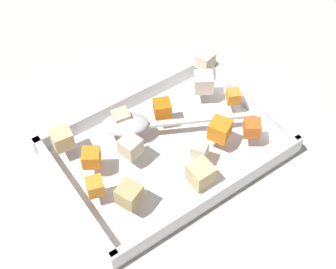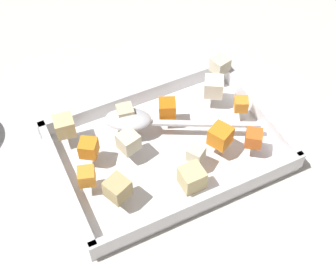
{
  "view_description": "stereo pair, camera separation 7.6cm",
  "coord_description": "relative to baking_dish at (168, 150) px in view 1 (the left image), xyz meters",
  "views": [
    {
      "loc": [
        -0.28,
        -0.4,
        0.64
      ],
      "look_at": [
        0.0,
        -0.0,
        0.06
      ],
      "focal_mm": 50.54,
      "sensor_mm": 36.0,
      "label": 1
    },
    {
      "loc": [
        -0.21,
        -0.44,
        0.64
      ],
      "look_at": [
        0.0,
        -0.0,
        0.06
      ],
      "focal_mm": 50.54,
      "sensor_mm": 36.0,
      "label": 2
    }
  ],
  "objects": [
    {
      "name": "parsnip_chunk_rim_edge",
      "position": [
        0.12,
        0.06,
        0.05
      ],
      "size": [
        0.04,
        0.04,
        0.03
      ],
      "primitive_type": "cube",
      "rotation": [
        0.0,
        0.0,
        4.17
      ],
      "color": "silver",
      "rests_on": "baking_dish"
    },
    {
      "name": "carrot_chunk_mid_left",
      "position": [
        0.12,
        -0.07,
        0.05
      ],
      "size": [
        0.04,
        0.04,
        0.03
      ],
      "primitive_type": "cube",
      "rotation": [
        0.0,
        0.0,
        4.07
      ],
      "color": "orange",
      "rests_on": "baking_dish"
    },
    {
      "name": "carrot_chunk_under_handle",
      "position": [
        0.02,
        0.05,
        0.05
      ],
      "size": [
        0.04,
        0.04,
        0.03
      ],
      "primitive_type": "cube",
      "rotation": [
        0.0,
        0.0,
        2.73
      ],
      "color": "orange",
      "rests_on": "baking_dish"
    },
    {
      "name": "carrot_chunk_corner_se",
      "position": [
        0.07,
        -0.04,
        0.05
      ],
      "size": [
        0.04,
        0.04,
        0.03
      ],
      "primitive_type": "cube",
      "rotation": [
        0.0,
        0.0,
        0.47
      ],
      "color": "orange",
      "rests_on": "baking_dish"
    },
    {
      "name": "serving_spoon",
      "position": [
        -0.03,
        0.05,
        0.04
      ],
      "size": [
        0.24,
        0.15,
        0.02
      ],
      "rotation": [
        0.0,
        0.0,
        5.8
      ],
      "color": "silver",
      "rests_on": "baking_dish"
    },
    {
      "name": "potato_chunk_far_right",
      "position": [
        -0.01,
        -0.1,
        0.05
      ],
      "size": [
        0.03,
        0.03,
        0.03
      ],
      "primitive_type": "cube",
      "rotation": [
        0.0,
        0.0,
        3.16
      ],
      "color": "#E0CC89",
      "rests_on": "baking_dish"
    },
    {
      "name": "baking_dish",
      "position": [
        0.0,
        0.0,
        0.0
      ],
      "size": [
        0.36,
        0.26,
        0.05
      ],
      "color": "silver",
      "rests_on": "ground_plane"
    },
    {
      "name": "potato_chunk_mid_right",
      "position": [
        -0.14,
        0.09,
        0.05
      ],
      "size": [
        0.03,
        0.03,
        0.03
      ],
      "primitive_type": "cube",
      "rotation": [
        0.0,
        0.0,
        1.45
      ],
      "color": "#E0CC89",
      "rests_on": "baking_dish"
    },
    {
      "name": "potato_chunk_near_spoon",
      "position": [
        -0.11,
        -0.06,
        0.05
      ],
      "size": [
        0.04,
        0.04,
        0.03
      ],
      "primitive_type": "cube",
      "rotation": [
        0.0,
        0.0,
        5.1
      ],
      "color": "tan",
      "rests_on": "baking_dish"
    },
    {
      "name": "ground_plane",
      "position": [
        -0.0,
        0.0,
        -0.01
      ],
      "size": [
        4.0,
        4.0,
        0.0
      ],
      "primitive_type": "plane",
      "color": "beige"
    },
    {
      "name": "potato_chunk_center",
      "position": [
        -0.06,
        0.01,
        0.05
      ],
      "size": [
        0.04,
        0.04,
        0.03
      ],
      "primitive_type": "cube",
      "rotation": [
        0.0,
        0.0,
        0.26
      ],
      "color": "beige",
      "rests_on": "baking_dish"
    },
    {
      "name": "potato_chunk_far_left",
      "position": [
        0.16,
        0.1,
        0.05
      ],
      "size": [
        0.03,
        0.03,
        0.03
      ],
      "primitive_type": "cube",
      "rotation": [
        0.0,
        0.0,
        1.8
      ],
      "color": "beige",
      "rests_on": "baking_dish"
    },
    {
      "name": "carrot_chunk_front_center",
      "position": [
        -0.15,
        -0.02,
        0.04
      ],
      "size": [
        0.03,
        0.03,
        0.03
      ],
      "primitive_type": "cube",
      "rotation": [
        0.0,
        0.0,
        1.26
      ],
      "color": "orange",
      "rests_on": "baking_dish"
    },
    {
      "name": "potato_chunk_corner_ne",
      "position": [
        -0.04,
        0.07,
        0.05
      ],
      "size": [
        0.03,
        0.03,
        0.03
      ],
      "primitive_type": "cube",
      "rotation": [
        0.0,
        0.0,
        1.4
      ],
      "color": "beige",
      "rests_on": "baking_dish"
    },
    {
      "name": "carrot_chunk_heap_side",
      "position": [
        -0.12,
        0.03,
        0.05
      ],
      "size": [
        0.04,
        0.04,
        0.03
      ],
      "primitive_type": "cube",
      "rotation": [
        0.0,
        0.0,
        0.98
      ],
      "color": "orange",
      "rests_on": "baking_dish"
    },
    {
      "name": "carrot_chunk_heap_top",
      "position": [
        0.14,
        0.0,
        0.04
      ],
      "size": [
        0.03,
        0.03,
        0.02
      ],
      "primitive_type": "cube",
      "rotation": [
        0.0,
        0.0,
        2.67
      ],
      "color": "orange",
      "rests_on": "baking_dish"
    },
    {
      "name": "potato_chunk_near_right",
      "position": [
        0.02,
        -0.05,
        0.04
      ],
      "size": [
        0.03,
        0.03,
        0.02
      ],
      "primitive_type": "cube",
      "rotation": [
        0.0,
        0.0,
        0.59
      ],
      "color": "beige",
      "rests_on": "baking_dish"
    }
  ]
}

